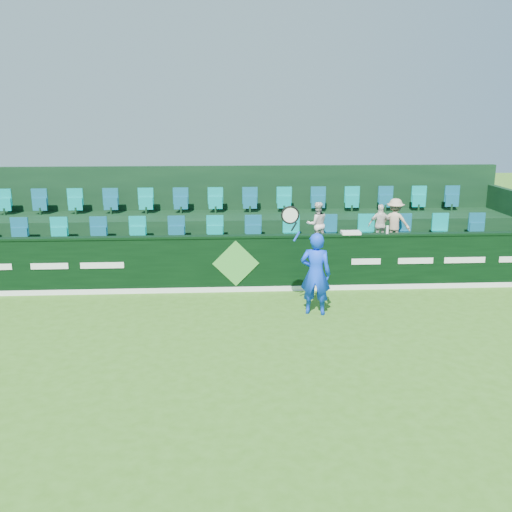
{
  "coord_description": "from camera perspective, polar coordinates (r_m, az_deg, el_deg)",
  "views": [
    {
      "loc": [
        -0.26,
        -9.04,
        4.16
      ],
      "look_at": [
        0.41,
        2.8,
        1.15
      ],
      "focal_mm": 40.0,
      "sensor_mm": 36.0,
      "label": 1
    }
  ],
  "objects": [
    {
      "name": "tennis_player",
      "position": [
        11.95,
        5.94,
        -1.71
      ],
      "size": [
        1.18,
        0.57,
        2.4
      ],
      "color": "#0E3EF2",
      "rests_on": "ground"
    },
    {
      "name": "spectator_middle",
      "position": [
        14.98,
        12.34,
        3.05
      ],
      "size": [
        0.64,
        0.28,
        1.07
      ],
      "primitive_type": "imported",
      "rotation": [
        0.0,
        0.0,
        3.11
      ],
      "color": "silver",
      "rests_on": "stand_tier_front"
    },
    {
      "name": "drinks_bottle",
      "position": [
        13.87,
        13.0,
        2.59
      ],
      "size": [
        0.06,
        0.06,
        0.19
      ],
      "primitive_type": "cylinder",
      "color": "white",
      "rests_on": "sponsor_hoarding"
    },
    {
      "name": "spectator_left",
      "position": [
        14.62,
        6.12,
        3.17
      ],
      "size": [
        0.61,
        0.51,
        1.15
      ],
      "primitive_type": "imported",
      "rotation": [
        0.0,
        0.0,
        3.28
      ],
      "color": "silver",
      "rests_on": "stand_tier_front"
    },
    {
      "name": "stand_tier_back",
      "position": [
        16.42,
        -2.28,
        1.89
      ],
      "size": [
        16.0,
        1.8,
        1.3
      ],
      "primitive_type": "cube",
      "color": "black",
      "rests_on": "ground"
    },
    {
      "name": "towel",
      "position": [
        13.66,
        9.45,
        2.32
      ],
      "size": [
        0.44,
        0.29,
        0.07
      ],
      "primitive_type": "cube",
      "color": "white",
      "rests_on": "sponsor_hoarding"
    },
    {
      "name": "spectator_right",
      "position": [
        15.07,
        13.7,
        3.31
      ],
      "size": [
        0.9,
        0.73,
        1.21
      ],
      "primitive_type": "imported",
      "rotation": [
        0.0,
        0.0,
        2.72
      ],
      "color": "tan",
      "rests_on": "stand_tier_front"
    },
    {
      "name": "ground",
      "position": [
        9.95,
        -1.48,
        -10.47
      ],
      "size": [
        60.0,
        60.0,
        0.0
      ],
      "primitive_type": "plane",
      "color": "#366919",
      "rests_on": "ground"
    },
    {
      "name": "sponsor_hoarding",
      "position": [
        13.49,
        -2.03,
        -0.73
      ],
      "size": [
        16.0,
        0.25,
        1.35
      ],
      "color": "black",
      "rests_on": "ground"
    },
    {
      "name": "seat_row_back",
      "position": [
        16.54,
        -2.33,
        5.33
      ],
      "size": [
        13.5,
        0.5,
        0.6
      ],
      "primitive_type": "cube",
      "color": "#05908B",
      "rests_on": "stand_tier_back"
    },
    {
      "name": "stand_rear",
      "position": [
        16.74,
        -2.33,
        4.11
      ],
      "size": [
        16.0,
        4.1,
        2.6
      ],
      "color": "black",
      "rests_on": "ground"
    },
    {
      "name": "seat_row_front",
      "position": [
        14.86,
        -2.19,
        2.35
      ],
      "size": [
        13.5,
        0.5,
        0.6
      ],
      "primitive_type": "cube",
      "color": "#05908B",
      "rests_on": "stand_tier_front"
    },
    {
      "name": "stand_tier_front",
      "position": [
        14.63,
        -2.13,
        -0.66
      ],
      "size": [
        16.0,
        2.0,
        0.8
      ],
      "primitive_type": "cube",
      "color": "black",
      "rests_on": "ground"
    }
  ]
}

